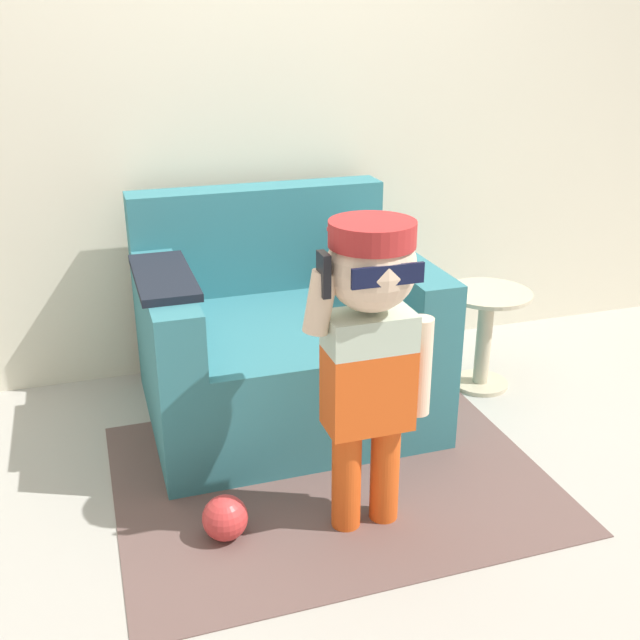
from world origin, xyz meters
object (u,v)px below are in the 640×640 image
Objects in this scene: side_table at (485,329)px; toy_ball at (225,518)px; person_child at (370,332)px; armchair at (280,341)px.

toy_ball is (-1.36, -0.72, -0.21)m from side_table.
person_child reaches higher than side_table.
armchair reaches higher than side_table.
armchair is 0.95m from side_table.
armchair is at bearing 94.08° from person_child.
armchair is at bearing 175.22° from side_table.
armchair is 2.48× the size of side_table.
armchair is at bearing 62.92° from toy_ball.
person_child is 2.26× the size of side_table.
side_table is at bearing 28.14° from toy_ball.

